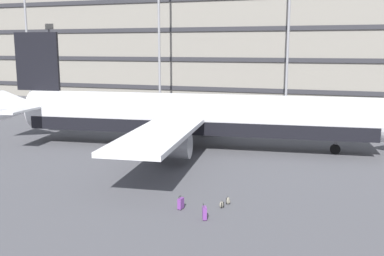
{
  "coord_description": "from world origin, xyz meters",
  "views": [
    {
      "loc": [
        16.55,
        -40.56,
        9.48
      ],
      "look_at": [
        5.54,
        -7.07,
        3.0
      ],
      "focal_mm": 41.21,
      "sensor_mm": 36.0,
      "label": 1
    }
  ],
  "objects_px": {
    "airliner": "(191,116)",
    "suitcase_black": "(181,203)",
    "suitcase_silver": "(204,213)",
    "backpack_scuffed": "(221,205)",
    "backpack_red": "(228,201)"
  },
  "relations": [
    {
      "from": "airliner",
      "to": "suitcase_black",
      "type": "bearing_deg",
      "value": -73.93
    },
    {
      "from": "suitcase_silver",
      "to": "backpack_scuffed",
      "type": "relative_size",
      "value": 2.02
    },
    {
      "from": "backpack_red",
      "to": "backpack_scuffed",
      "type": "bearing_deg",
      "value": -108.83
    },
    {
      "from": "suitcase_black",
      "to": "suitcase_silver",
      "type": "distance_m",
      "value": 2.12
    },
    {
      "from": "airliner",
      "to": "suitcase_black",
      "type": "height_order",
      "value": "airliner"
    },
    {
      "from": "backpack_red",
      "to": "airliner",
      "type": "bearing_deg",
      "value": 116.49
    },
    {
      "from": "suitcase_silver",
      "to": "backpack_red",
      "type": "height_order",
      "value": "suitcase_silver"
    },
    {
      "from": "suitcase_black",
      "to": "backpack_red",
      "type": "height_order",
      "value": "suitcase_black"
    },
    {
      "from": "suitcase_silver",
      "to": "airliner",
      "type": "bearing_deg",
      "value": 110.58
    },
    {
      "from": "suitcase_black",
      "to": "backpack_red",
      "type": "relative_size",
      "value": 1.57
    },
    {
      "from": "suitcase_silver",
      "to": "backpack_red",
      "type": "distance_m",
      "value": 2.88
    },
    {
      "from": "suitcase_black",
      "to": "suitcase_silver",
      "type": "xyz_separation_m",
      "value": [
        1.8,
        -1.11,
        0.03
      ]
    },
    {
      "from": "suitcase_silver",
      "to": "backpack_red",
      "type": "bearing_deg",
      "value": 76.13
    },
    {
      "from": "suitcase_silver",
      "to": "backpack_red",
      "type": "xyz_separation_m",
      "value": [
        0.69,
        2.79,
        -0.18
      ]
    },
    {
      "from": "backpack_red",
      "to": "suitcase_black",
      "type": "bearing_deg",
      "value": -145.97
    }
  ]
}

